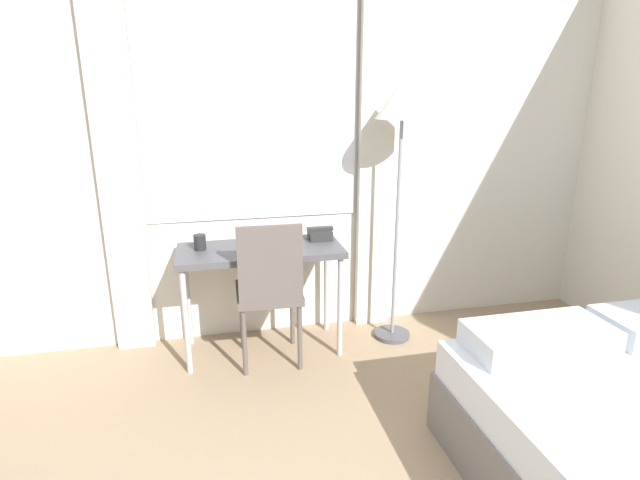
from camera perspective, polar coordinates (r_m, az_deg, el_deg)
name	(u,v)px	position (r m, az deg, el deg)	size (l,w,h in m)	color
wall_back_with_window	(299,142)	(3.41, -2.40, 11.16)	(5.31, 0.13, 2.70)	silver
desk	(261,259)	(3.22, -6.80, -2.18)	(1.04, 0.46, 0.72)	#4C4C51
desk_chair	(269,285)	(3.08, -5.81, -5.19)	(0.41, 0.41, 0.95)	#59514C
standing_lamp	(402,119)	(3.25, 9.35, 13.50)	(0.34, 0.34, 1.76)	#4C4C51
telephone	(320,234)	(3.34, 0.00, 0.68)	(0.17, 0.13, 0.09)	#2D2D2D
book	(270,242)	(3.27, -5.78, -0.22)	(0.32, 0.25, 0.02)	maroon
mug	(200,242)	(3.21, -13.56, -0.25)	(0.08, 0.08, 0.10)	#262628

